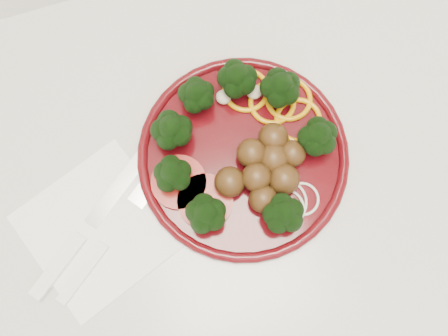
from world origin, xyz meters
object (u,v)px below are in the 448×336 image
object	(u,v)px
plate	(243,152)
napkin	(99,229)
fork	(95,256)
knife	(78,240)

from	to	relation	value
plate	napkin	distance (m)	0.21
plate	fork	size ratio (longest dim) A/B	1.59
knife	napkin	bearing A→B (deg)	-22.66
knife	fork	xyz separation A→B (m)	(0.02, -0.03, -0.00)
napkin	knife	world-z (taller)	knife
napkin	knife	distance (m)	0.03
napkin	fork	xyz separation A→B (m)	(-0.01, -0.03, 0.01)
napkin	fork	bearing A→B (deg)	-109.41
plate	napkin	xyz separation A→B (m)	(-0.21, -0.04, -0.02)
napkin	fork	size ratio (longest dim) A/B	0.97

